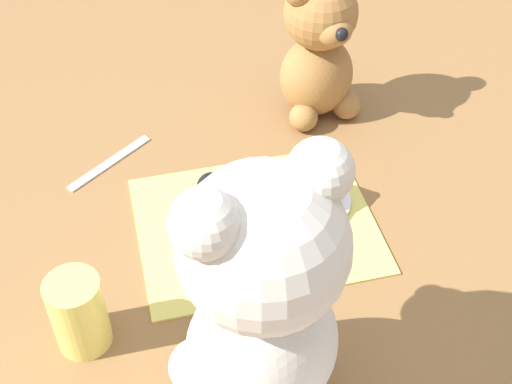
# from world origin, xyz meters

# --- Properties ---
(ground_plane) EXTENTS (4.00, 4.00, 0.00)m
(ground_plane) POSITION_xyz_m (0.00, 0.00, 0.00)
(ground_plane) COLOR olive
(knitted_placemat) EXTENTS (0.28, 0.22, 0.01)m
(knitted_placemat) POSITION_xyz_m (0.00, 0.00, 0.00)
(knitted_placemat) COLOR #E0D166
(knitted_placemat) RESTS_ON ground_plane
(teddy_bear_cream) EXTENTS (0.17, 0.17, 0.29)m
(teddy_bear_cream) POSITION_xyz_m (0.05, 0.21, 0.15)
(teddy_bear_cream) COLOR silver
(teddy_bear_cream) RESTS_ON ground_plane
(teddy_bear_tan) EXTENTS (0.12, 0.12, 0.21)m
(teddy_bear_tan) POSITION_xyz_m (-0.13, -0.19, 0.10)
(teddy_bear_tan) COLOR #A3703D
(teddy_bear_tan) RESTS_ON ground_plane
(cupcake_near_cream_bear) EXTENTS (0.05, 0.05, 0.07)m
(cupcake_near_cream_bear) POSITION_xyz_m (0.07, 0.02, 0.03)
(cupcake_near_cream_bear) COLOR #B2ADA3
(cupcake_near_cream_bear) RESTS_ON knitted_placemat
(saucer_plate) EXTENTS (0.09, 0.09, 0.01)m
(saucer_plate) POSITION_xyz_m (-0.08, -0.02, 0.01)
(saucer_plate) COLOR silver
(saucer_plate) RESTS_ON knitted_placemat
(cupcake_near_tan_bear) EXTENTS (0.05, 0.05, 0.06)m
(cupcake_near_tan_bear) POSITION_xyz_m (-0.08, -0.02, 0.03)
(cupcake_near_tan_bear) COLOR #B2ADA3
(cupcake_near_tan_bear) RESTS_ON saucer_plate
(juice_glass) EXTENTS (0.06, 0.06, 0.09)m
(juice_glass) POSITION_xyz_m (0.21, 0.11, 0.04)
(juice_glass) COLOR #EADB66
(juice_glass) RESTS_ON ground_plane
(teaspoon) EXTENTS (0.11, 0.09, 0.01)m
(teaspoon) POSITION_xyz_m (0.16, -0.15, 0.00)
(teaspoon) COLOR silver
(teaspoon) RESTS_ON ground_plane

